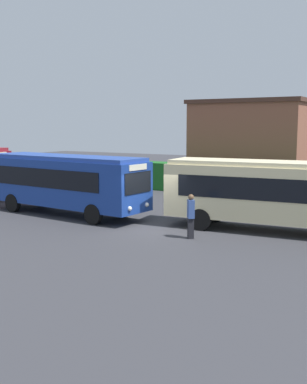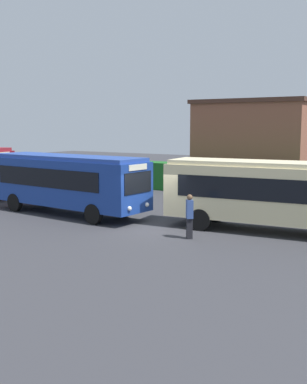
# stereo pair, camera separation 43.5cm
# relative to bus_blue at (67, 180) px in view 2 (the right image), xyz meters

# --- Properties ---
(ground_plane) EXTENTS (100.10, 100.10, 0.00)m
(ground_plane) POSITION_rel_bus_blue_xyz_m (6.00, -0.63, -1.83)
(ground_plane) COLOR #38383D
(bus_blue) EXTENTS (9.89, 3.12, 3.16)m
(bus_blue) POSITION_rel_bus_blue_xyz_m (0.00, 0.00, 0.00)
(bus_blue) COLOR navy
(bus_blue) RESTS_ON ground_plane
(bus_cream) EXTENTS (9.78, 3.34, 3.17)m
(bus_cream) POSITION_rel_bus_blue_xyz_m (10.71, 1.56, 0.00)
(bus_cream) COLOR beige
(bus_cream) RESTS_ON ground_plane
(person_center) EXTENTS (0.44, 0.46, 1.89)m
(person_center) POSITION_rel_bus_blue_xyz_m (8.21, -1.48, -0.81)
(person_center) COLOR black
(person_center) RESTS_ON ground_plane
(hedge_row) EXTENTS (62.05, 1.69, 2.01)m
(hedge_row) POSITION_rel_bus_blue_xyz_m (6.00, 11.54, -0.82)
(hedge_row) COLOR #1D6223
(hedge_row) RESTS_ON ground_plane
(depot_building) EXTENTS (8.65, 8.16, 6.65)m
(depot_building) POSITION_rel_bus_blue_xyz_m (4.54, 17.14, 1.51)
(depot_building) COLOR brown
(depot_building) RESTS_ON ground_plane
(traffic_cone) EXTENTS (0.36, 0.36, 0.60)m
(traffic_cone) POSITION_rel_bus_blue_xyz_m (5.16, 8.24, -1.53)
(traffic_cone) COLOR orange
(traffic_cone) RESTS_ON ground_plane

